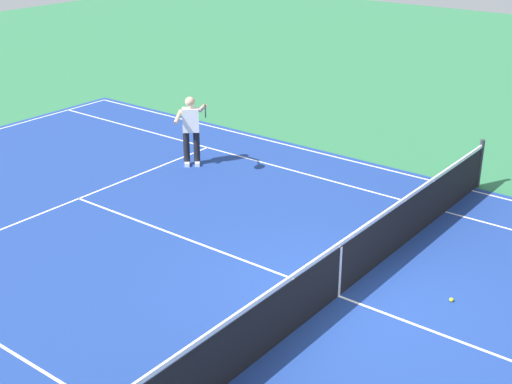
{
  "coord_description": "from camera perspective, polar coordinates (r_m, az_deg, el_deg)",
  "views": [
    {
      "loc": [
        -4.96,
        8.58,
        5.97
      ],
      "look_at": [
        2.36,
        -0.9,
        0.9
      ],
      "focal_mm": 49.8,
      "sensor_mm": 36.0,
      "label": 1
    }
  ],
  "objects": [
    {
      "name": "tennis_ball",
      "position": [
        11.75,
        15.42,
        -8.34
      ],
      "size": [
        0.07,
        0.07,
        0.07
      ],
      "primitive_type": "sphere",
      "color": "#CCE01E",
      "rests_on": "ground_plane"
    },
    {
      "name": "ground_plane",
      "position": [
        11.57,
        6.61,
        -8.29
      ],
      "size": [
        60.0,
        60.0,
        0.0
      ],
      "primitive_type": "plane",
      "color": "#2D7247"
    },
    {
      "name": "court_slab",
      "position": [
        11.57,
        6.61,
        -8.29
      ],
      "size": [
        24.2,
        11.4,
        0.0
      ],
      "primitive_type": "cube",
      "color": "navy",
      "rests_on": "ground_plane"
    },
    {
      "name": "tennis_player_near",
      "position": [
        16.61,
        -5.22,
        5.19
      ],
      "size": [
        1.11,
        0.74,
        1.7
      ],
      "color": "black",
      "rests_on": "ground_plane"
    },
    {
      "name": "court_line_markings",
      "position": [
        11.57,
        6.61,
        -8.27
      ],
      "size": [
        23.85,
        11.05,
        0.01
      ],
      "color": "white",
      "rests_on": "ground_plane"
    },
    {
      "name": "tennis_net",
      "position": [
        11.32,
        6.72,
        -6.16
      ],
      "size": [
        0.1,
        11.7,
        1.08
      ],
      "color": "#2D2D33",
      "rests_on": "ground_plane"
    }
  ]
}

